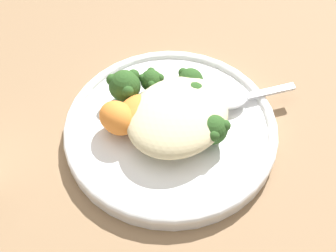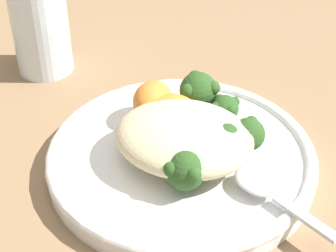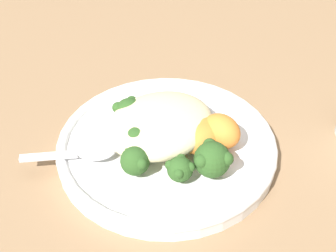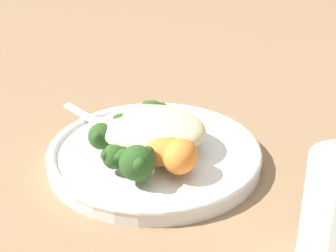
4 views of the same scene
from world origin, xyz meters
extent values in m
plane|color=#846647|center=(0.00, 0.00, 0.00)|extent=(4.00, 4.00, 0.00)
cylinder|color=white|center=(-0.01, 0.00, 0.01)|extent=(0.25, 0.25, 0.02)
torus|color=white|center=(-0.01, 0.00, 0.02)|extent=(0.25, 0.25, 0.01)
ellipsoid|color=beige|center=(-0.02, 0.01, 0.04)|extent=(0.13, 0.11, 0.04)
ellipsoid|color=#8EB25B|center=(-0.01, 0.01, 0.03)|extent=(0.06, 0.08, 0.02)
sphere|color=#284C1E|center=(-0.03, 0.05, 0.04)|extent=(0.03, 0.03, 0.03)
sphere|color=#284C1E|center=(-0.02, 0.06, 0.05)|extent=(0.01, 0.01, 0.01)
sphere|color=#284C1E|center=(-0.04, 0.06, 0.05)|extent=(0.01, 0.01, 0.01)
sphere|color=#284C1E|center=(-0.04, 0.04, 0.05)|extent=(0.01, 0.01, 0.01)
sphere|color=#284C1E|center=(-0.02, 0.04, 0.05)|extent=(0.01, 0.01, 0.01)
ellipsoid|color=#8EB25B|center=(-0.01, 0.01, 0.03)|extent=(0.05, 0.05, 0.01)
sphere|color=#284C1E|center=(-0.04, 0.03, 0.04)|extent=(0.03, 0.03, 0.03)
sphere|color=#284C1E|center=(-0.03, 0.04, 0.04)|extent=(0.01, 0.01, 0.01)
sphere|color=#284C1E|center=(-0.05, 0.03, 0.04)|extent=(0.01, 0.01, 0.01)
sphere|color=#284C1E|center=(-0.03, 0.02, 0.04)|extent=(0.01, 0.01, 0.01)
ellipsoid|color=#8EB25B|center=(-0.02, 0.00, 0.03)|extent=(0.06, 0.02, 0.01)
sphere|color=#284C1E|center=(-0.05, 0.00, 0.04)|extent=(0.04, 0.04, 0.04)
sphere|color=#284C1E|center=(-0.05, 0.02, 0.05)|extent=(0.01, 0.01, 0.01)
sphere|color=#284C1E|center=(-0.05, -0.01, 0.05)|extent=(0.01, 0.01, 0.01)
ellipsoid|color=#8EB25B|center=(-0.02, -0.01, 0.03)|extent=(0.10, 0.04, 0.01)
sphere|color=#284C1E|center=(-0.07, -0.02, 0.04)|extent=(0.03, 0.03, 0.03)
sphere|color=#284C1E|center=(-0.07, -0.01, 0.04)|extent=(0.01, 0.01, 0.01)
sphere|color=#284C1E|center=(-0.07, -0.03, 0.04)|extent=(0.01, 0.01, 0.01)
ellipsoid|color=#8EB25B|center=(-0.02, -0.03, 0.03)|extent=(0.05, 0.07, 0.01)
sphere|color=#284C1E|center=(-0.04, -0.06, 0.04)|extent=(0.03, 0.03, 0.03)
sphere|color=#284C1E|center=(-0.03, -0.05, 0.04)|extent=(0.01, 0.01, 0.01)
sphere|color=#284C1E|center=(-0.05, -0.05, 0.04)|extent=(0.01, 0.01, 0.01)
sphere|color=#284C1E|center=(-0.05, -0.06, 0.04)|extent=(0.01, 0.01, 0.01)
sphere|color=#284C1E|center=(-0.03, -0.06, 0.04)|extent=(0.01, 0.01, 0.01)
ellipsoid|color=#8EB25B|center=(0.00, -0.03, 0.03)|extent=(0.02, 0.08, 0.01)
sphere|color=#284C1E|center=(-0.01, -0.07, 0.04)|extent=(0.04, 0.04, 0.04)
sphere|color=#284C1E|center=(0.00, -0.06, 0.05)|extent=(0.01, 0.01, 0.01)
sphere|color=#284C1E|center=(-0.02, -0.07, 0.05)|extent=(0.01, 0.01, 0.01)
sphere|color=#284C1E|center=(0.00, -0.08, 0.05)|extent=(0.01, 0.01, 0.01)
ellipsoid|color=orange|center=(0.01, -0.03, 0.04)|extent=(0.06, 0.05, 0.03)
ellipsoid|color=orange|center=(0.00, -0.02, 0.04)|extent=(0.06, 0.07, 0.03)
ellipsoid|color=orange|center=(0.03, -0.04, 0.04)|extent=(0.04, 0.05, 0.04)
ellipsoid|color=orange|center=(0.01, -0.03, 0.04)|extent=(0.08, 0.08, 0.03)
cube|color=silver|center=(-0.13, 0.05, 0.02)|extent=(0.06, 0.04, 0.00)
ellipsoid|color=silver|center=(-0.09, 0.03, 0.03)|extent=(0.05, 0.05, 0.01)
camera|label=1|loc=(0.28, 0.27, 0.54)|focal=60.00mm
camera|label=2|loc=(-0.13, 0.39, 0.35)|focal=60.00mm
camera|label=3|loc=(-0.25, -0.32, 0.38)|focal=50.00mm
camera|label=4|loc=(0.17, -0.54, 0.34)|focal=60.00mm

